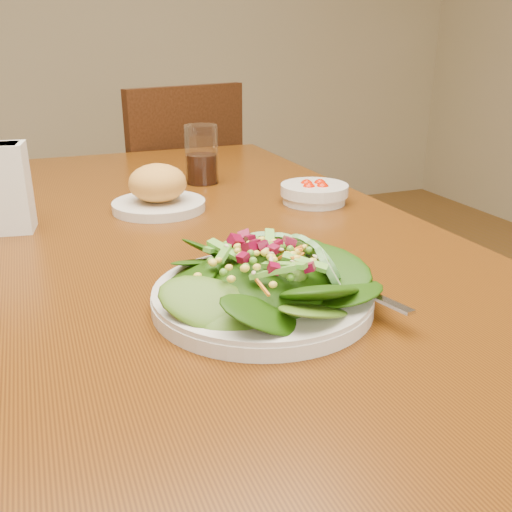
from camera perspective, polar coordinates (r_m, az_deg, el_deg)
name	(u,v)px	position (r m, az deg, el deg)	size (l,w,h in m)	color
dining_table	(155,287)	(0.98, -10.10, -3.04)	(0.90, 1.40, 0.75)	#5A2D09
chair_far	(169,218)	(1.92, -8.68, 3.77)	(0.54, 0.54, 0.92)	#3B1C0D
salad_plate	(270,283)	(0.66, 1.38, -2.71)	(0.26, 0.26, 0.07)	silver
bread_plate	(158,192)	(1.05, -9.76, 6.37)	(0.17, 0.17, 0.09)	silver
tomato_bowl	(314,193)	(1.09, 5.84, 6.30)	(0.13, 0.13, 0.04)	silver
drinking_glass	(202,159)	(1.24, -5.46, 9.68)	(0.07, 0.07, 0.12)	silver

